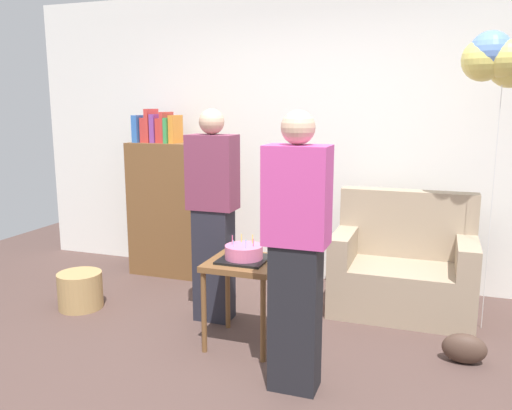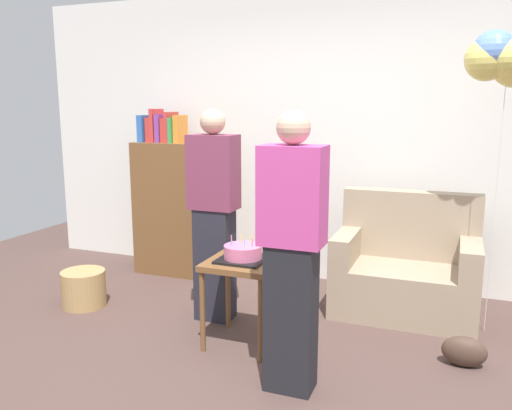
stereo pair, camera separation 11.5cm
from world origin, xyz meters
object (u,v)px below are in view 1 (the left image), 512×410
(bookshelf, at_px, (171,205))
(birthday_cake, at_px, (244,253))
(person_holding_cake, at_px, (296,252))
(person_blowing_candles, at_px, (213,215))
(wicker_basket, at_px, (80,290))
(side_table, at_px, (244,273))
(handbag, at_px, (464,348))
(couch, at_px, (403,270))
(balloon_bunch, at_px, (498,59))

(bookshelf, bearing_deg, birthday_cake, -45.33)
(birthday_cake, height_order, person_holding_cake, person_holding_cake)
(birthday_cake, distance_m, person_blowing_candles, 0.53)
(birthday_cake, bearing_deg, wicker_basket, 173.51)
(side_table, height_order, person_blowing_candles, person_blowing_candles)
(birthday_cake, relative_size, person_blowing_candles, 0.20)
(person_holding_cake, bearing_deg, side_table, -44.31)
(handbag, bearing_deg, bookshelf, 158.84)
(person_blowing_candles, distance_m, handbag, 1.97)
(bookshelf, height_order, handbag, bookshelf)
(birthday_cake, bearing_deg, couch, 45.40)
(balloon_bunch, bearing_deg, birthday_cake, -151.20)
(bookshelf, height_order, side_table, bookshelf)
(bookshelf, relative_size, balloon_bunch, 0.75)
(couch, distance_m, balloon_bunch, 1.73)
(couch, distance_m, bookshelf, 2.27)
(wicker_basket, bearing_deg, couch, 18.49)
(handbag, relative_size, balloon_bunch, 0.13)
(birthday_cake, height_order, balloon_bunch, balloon_bunch)
(bookshelf, relative_size, person_blowing_candles, 0.99)
(bookshelf, xyz_separation_m, balloon_bunch, (2.79, -0.39, 1.27))
(person_holding_cake, distance_m, handbag, 1.38)
(bookshelf, xyz_separation_m, person_blowing_candles, (0.86, -0.91, 0.14))
(couch, distance_m, person_holding_cake, 1.62)
(couch, distance_m, handbag, 0.95)
(balloon_bunch, bearing_deg, wicker_basket, -167.43)
(wicker_basket, height_order, handbag, wicker_basket)
(balloon_bunch, bearing_deg, couch, 164.61)
(bookshelf, height_order, person_holding_cake, person_holding_cake)
(person_holding_cake, bearing_deg, birthday_cake, -44.31)
(person_holding_cake, xyz_separation_m, handbag, (0.96, 0.65, -0.73))
(person_blowing_candles, distance_m, person_holding_cake, 1.16)
(bookshelf, bearing_deg, handbag, -21.16)
(couch, bearing_deg, balloon_bunch, -15.39)
(birthday_cake, xyz_separation_m, balloon_bunch, (1.56, 0.86, 1.31))
(wicker_basket, bearing_deg, balloon_bunch, 12.57)
(side_table, distance_m, handbag, 1.52)
(birthday_cake, relative_size, person_holding_cake, 0.20)
(couch, xyz_separation_m, wicker_basket, (-2.51, -0.84, -0.19))
(person_holding_cake, relative_size, wicker_basket, 4.53)
(wicker_basket, bearing_deg, person_blowing_candles, 8.27)
(side_table, height_order, wicker_basket, side_table)
(bookshelf, xyz_separation_m, birthday_cake, (1.23, -1.25, -0.03))
(handbag, bearing_deg, couch, 119.39)
(side_table, relative_size, balloon_bunch, 0.28)
(couch, height_order, person_holding_cake, person_holding_cake)
(couch, xyz_separation_m, person_holding_cake, (-0.51, -1.46, 0.49))
(wicker_basket, relative_size, balloon_bunch, 0.17)
(birthday_cake, height_order, handbag, birthday_cake)
(person_blowing_candles, bearing_deg, wicker_basket, -174.04)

